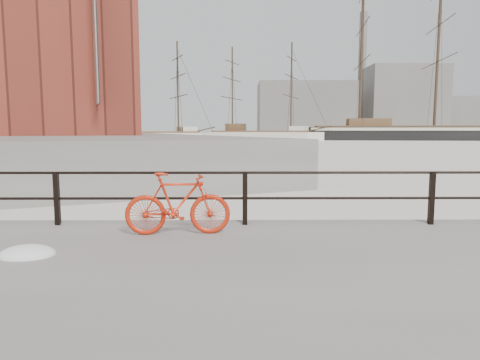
% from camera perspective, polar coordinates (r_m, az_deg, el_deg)
% --- Properties ---
extents(ground, '(400.00, 400.00, 0.00)m').
position_cam_1_polar(ground, '(9.07, 23.53, -7.37)').
color(ground, white).
rests_on(ground, ground).
extents(far_quay, '(78.44, 148.07, 1.80)m').
position_cam_1_polar(far_quay, '(87.90, -25.04, 5.26)').
color(far_quay, gray).
rests_on(far_quay, ground).
extents(guardrail, '(28.00, 0.10, 1.00)m').
position_cam_1_polar(guardrail, '(8.78, 24.18, -2.20)').
color(guardrail, black).
rests_on(guardrail, promenade).
extents(bicycle, '(1.78, 0.40, 1.06)m').
position_cam_1_polar(bicycle, '(7.29, -8.30, -3.13)').
color(bicycle, red).
rests_on(bicycle, promenade).
extents(barque_black, '(69.62, 30.98, 37.54)m').
position_cam_1_polar(barque_black, '(98.88, 24.38, 4.86)').
color(barque_black, black).
rests_on(barque_black, ground).
extents(schooner_mid, '(30.96, 21.77, 20.55)m').
position_cam_1_polar(schooner_mid, '(90.87, 2.79, 5.34)').
color(schooner_mid, silver).
rests_on(schooner_mid, ground).
extents(schooner_left, '(28.78, 21.49, 19.72)m').
position_cam_1_polar(schooner_left, '(82.84, -12.15, 5.07)').
color(schooner_left, beige).
rests_on(schooner_left, ground).
extents(workboat_near, '(11.06, 9.44, 7.00)m').
position_cam_1_polar(workboat_near, '(45.06, -23.19, 3.45)').
color(workboat_near, black).
rests_on(workboat_near, ground).
extents(workboat_far, '(10.26, 5.46, 7.00)m').
position_cam_1_polar(workboat_far, '(56.32, -25.03, 3.90)').
color(workboat_far, black).
rests_on(workboat_far, ground).
extents(apartment_mustard, '(26.02, 22.15, 22.20)m').
position_cam_1_polar(apartment_mustard, '(56.15, -29.27, 16.93)').
color(apartment_mustard, gold).
rests_on(apartment_mustard, far_quay).
extents(apartment_cream, '(24.16, 21.40, 21.20)m').
position_cam_1_polar(apartment_cream, '(78.69, -27.27, 13.46)').
color(apartment_cream, beige).
rests_on(apartment_cream, far_quay).
extents(apartment_grey, '(26.02, 22.15, 23.20)m').
position_cam_1_polar(apartment_grey, '(100.61, -26.28, 12.45)').
color(apartment_grey, '#ACACA6').
rests_on(apartment_grey, far_quay).
extents(apartment_brick, '(27.87, 22.90, 21.20)m').
position_cam_1_polar(apartment_brick, '(123.37, -25.57, 10.82)').
color(apartment_brick, brown).
rests_on(apartment_brick, far_quay).
extents(industrial_west, '(32.00, 18.00, 18.00)m').
position_cam_1_polar(industrial_west, '(150.06, 8.67, 9.24)').
color(industrial_west, gray).
rests_on(industrial_west, ground).
extents(industrial_mid, '(26.00, 20.00, 24.00)m').
position_cam_1_polar(industrial_mid, '(164.18, 20.73, 9.71)').
color(industrial_mid, gray).
rests_on(industrial_mid, ground).
extents(industrial_east, '(20.00, 16.00, 14.00)m').
position_cam_1_polar(industrial_east, '(177.95, 27.06, 7.53)').
color(industrial_east, gray).
rests_on(industrial_east, ground).
extents(smokestack, '(2.80, 2.80, 44.00)m').
position_cam_1_polar(smokestack, '(165.69, 15.93, 13.32)').
color(smokestack, gray).
rests_on(smokestack, ground).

